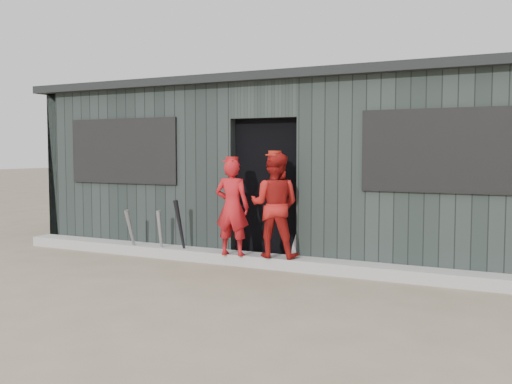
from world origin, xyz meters
The scene contains 9 objects.
ground centered at (0.00, 0.00, 0.00)m, with size 80.00×80.00×0.00m, color #766651.
curb centered at (0.00, 1.82, 0.07)m, with size 8.00×0.36×0.15m, color #9A9A95.
bat_left centered at (-1.98, 1.63, 0.35)m, with size 0.07×0.07×0.71m, color gray.
bat_mid centered at (-1.51, 1.71, 0.35)m, with size 0.07×0.07×0.69m, color gray.
bat_right centered at (-1.17, 1.73, 0.43)m, with size 0.07×0.07×0.87m, color black.
player_red_left centered at (-0.28, 1.64, 0.80)m, with size 0.47×0.31×1.30m, color red.
player_red_right centered at (0.29, 1.77, 0.84)m, with size 0.67×0.52×1.38m, color #A51714.
player_grey_back centered at (0.58, 2.29, 0.70)m, with size 0.69×0.45×1.41m, color #ADADAD.
dugout centered at (0.00, 3.50, 1.29)m, with size 8.30×3.30×2.62m.
Camera 1 is at (3.39, -5.01, 1.53)m, focal length 40.00 mm.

